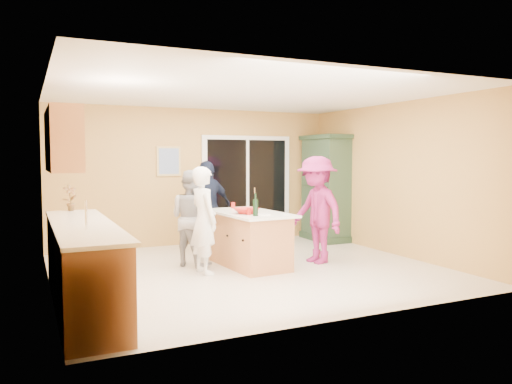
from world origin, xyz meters
name	(u,v)px	position (x,y,z in m)	size (l,w,h in m)	color
floor	(250,270)	(0.00, 0.00, 0.00)	(5.50, 5.50, 0.00)	silver
ceiling	(250,93)	(0.00, 0.00, 2.60)	(5.50, 5.00, 0.10)	white
wall_back	(197,177)	(0.00, 2.50, 1.30)	(5.50, 0.10, 2.60)	#F0CA62
wall_front	(350,194)	(0.00, -2.50, 1.30)	(5.50, 0.10, 2.60)	#F0CA62
wall_left	(48,187)	(-2.75, 0.00, 1.30)	(0.10, 5.00, 2.60)	#F0CA62
wall_right	(397,179)	(2.75, 0.00, 1.30)	(0.10, 5.00, 2.60)	#F0CA62
left_cabinet_run	(84,269)	(-2.45, -1.05, 0.46)	(0.65, 3.05, 1.24)	#C57E4C
upper_cabinets	(63,141)	(-2.58, -0.20, 1.88)	(0.35, 1.60, 0.75)	#C57E4C
sliding_door	(247,188)	(1.05, 2.46, 1.05)	(1.90, 0.07, 2.10)	silver
framed_picture	(169,161)	(-0.55, 2.48, 1.60)	(0.46, 0.04, 0.56)	tan
kitchen_island	(249,241)	(0.10, 0.23, 0.39)	(0.98, 1.65, 0.84)	#C57E4C
green_hutch	(326,189)	(2.49, 1.80, 1.03)	(0.61, 1.15, 2.11)	#243A26
woman_white	(204,220)	(-0.69, 0.06, 0.77)	(0.56, 0.37, 1.54)	white
woman_grey	(191,218)	(-0.69, 0.67, 0.74)	(0.72, 0.56, 1.48)	#9E9FA1
woman_navy	(208,207)	(-0.10, 1.55, 0.81)	(0.94, 0.39, 1.61)	#172033
woman_magenta	(317,210)	(1.17, 0.01, 0.84)	(1.09, 0.63, 1.69)	#972153
serving_bowl	(246,211)	(-0.03, 0.05, 0.88)	(0.35, 0.35, 0.08)	#AE1913
tulip_vase	(70,198)	(-2.45, 0.52, 1.12)	(0.19, 0.13, 0.37)	#A3101B
tumbler_near	(249,211)	(-0.06, -0.11, 0.89)	(0.07, 0.07, 0.10)	#AE1913
tumbler_far	(233,205)	(0.09, 0.87, 0.88)	(0.07, 0.07, 0.10)	#AE1913
wine_bottle	(255,207)	(-0.03, -0.27, 0.96)	(0.08, 0.08, 0.33)	black
white_plate	(264,214)	(0.14, -0.19, 0.84)	(0.20, 0.20, 0.01)	white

